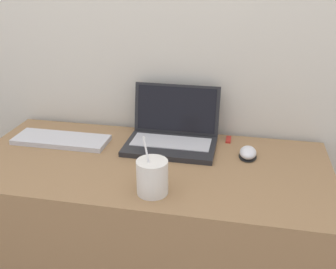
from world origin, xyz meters
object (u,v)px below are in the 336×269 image
at_px(usb_stick, 228,140).
at_px(external_keyboard, 61,140).
at_px(drink_cup, 152,176).
at_px(laptop, 172,133).
at_px(computer_mouse, 248,153).

bearing_deg(usb_stick, external_keyboard, -167.08).
xyz_separation_m(external_keyboard, usb_stick, (0.67, 0.15, -0.01)).
bearing_deg(external_keyboard, drink_cup, -33.18).
bearing_deg(drink_cup, laptop, 91.21).
height_order(laptop, usb_stick, laptop).
relative_size(laptop, computer_mouse, 3.67).
xyz_separation_m(laptop, drink_cup, (0.01, -0.37, 0.01)).
xyz_separation_m(drink_cup, computer_mouse, (0.29, 0.31, -0.04)).
height_order(drink_cup, computer_mouse, drink_cup).
relative_size(laptop, drink_cup, 1.85).
bearing_deg(drink_cup, computer_mouse, 46.93).
distance_m(laptop, usb_stick, 0.24).
distance_m(external_keyboard, usb_stick, 0.68).
bearing_deg(external_keyboard, laptop, 9.46).
xyz_separation_m(laptop, usb_stick, (0.22, 0.08, -0.04)).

